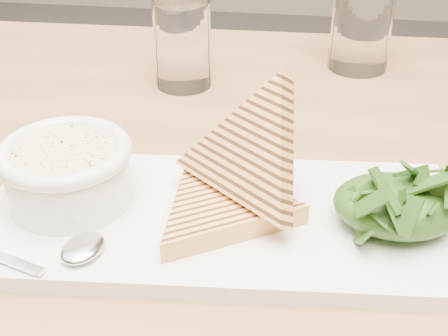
# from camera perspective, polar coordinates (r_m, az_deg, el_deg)

# --- Properties ---
(table_top) EXTENTS (1.28, 0.87, 0.04)m
(table_top) POSITION_cam_1_polar(r_m,az_deg,el_deg) (0.63, -4.10, -2.28)
(table_top) COLOR brown
(table_top) RESTS_ON ground
(platter) EXTENTS (0.42, 0.21, 0.02)m
(platter) POSITION_cam_1_polar(r_m,az_deg,el_deg) (0.55, -0.28, -4.80)
(platter) COLOR white
(platter) RESTS_ON table_top
(soup_bowl) EXTENTS (0.11, 0.11, 0.04)m
(soup_bowl) POSITION_cam_1_polar(r_m,az_deg,el_deg) (0.57, -13.99, -1.01)
(soup_bowl) COLOR white
(soup_bowl) RESTS_ON platter
(soup) EXTENTS (0.09, 0.09, 0.01)m
(soup) POSITION_cam_1_polar(r_m,az_deg,el_deg) (0.55, -14.35, 1.29)
(soup) COLOR beige
(soup) RESTS_ON soup_bowl
(bowl_rim) EXTENTS (0.12, 0.12, 0.01)m
(bowl_rim) POSITION_cam_1_polar(r_m,az_deg,el_deg) (0.55, -14.38, 1.46)
(bowl_rim) COLOR white
(bowl_rim) RESTS_ON soup_bowl
(sandwich_flat) EXTENTS (0.21, 0.21, 0.02)m
(sandwich_flat) POSITION_cam_1_polar(r_m,az_deg,el_deg) (0.53, -0.41, -3.72)
(sandwich_flat) COLOR #D29049
(sandwich_flat) RESTS_ON platter
(sandwich_lean) EXTENTS (0.22, 0.22, 0.17)m
(sandwich_lean) POSITION_cam_1_polar(r_m,az_deg,el_deg) (0.53, 2.31, 1.19)
(sandwich_lean) COLOR #D29049
(sandwich_lean) RESTS_ON sandwich_flat
(salad_base) EXTENTS (0.10, 0.08, 0.04)m
(salad_base) POSITION_cam_1_polar(r_m,az_deg,el_deg) (0.54, 15.44, -3.31)
(salad_base) COLOR black
(salad_base) RESTS_ON platter
(arugula_pile) EXTENTS (0.11, 0.10, 0.05)m
(arugula_pile) POSITION_cam_1_polar(r_m,az_deg,el_deg) (0.53, 15.55, -2.71)
(arugula_pile) COLOR #34561B
(arugula_pile) RESTS_ON platter
(spoon_bowl) EXTENTS (0.04, 0.05, 0.01)m
(spoon_bowl) POSITION_cam_1_polar(r_m,az_deg,el_deg) (0.51, -12.78, -7.14)
(spoon_bowl) COLOR silver
(spoon_bowl) RESTS_ON platter
(glass_near) EXTENTS (0.07, 0.07, 0.11)m
(glass_near) POSITION_cam_1_polar(r_m,az_deg,el_deg) (0.79, -3.81, 11.22)
(glass_near) COLOR white
(glass_near) RESTS_ON table_top
(glass_far) EXTENTS (0.08, 0.08, 0.12)m
(glass_far) POSITION_cam_1_polar(r_m,az_deg,el_deg) (0.86, 12.47, 12.73)
(glass_far) COLOR white
(glass_far) RESTS_ON table_top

